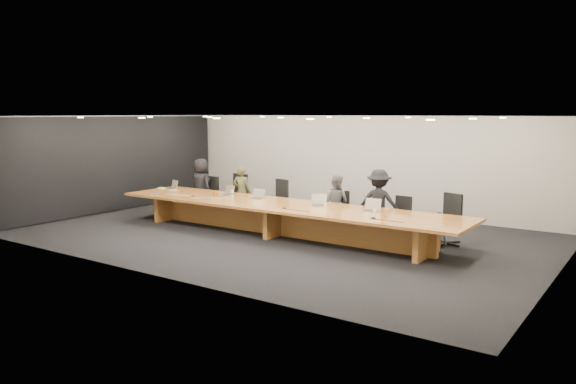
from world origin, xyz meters
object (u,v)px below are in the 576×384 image
chair_left (235,195)px  chair_mid_left (275,201)px  amber_mug (215,194)px  paper_cup_far (375,212)px  conference_table (281,214)px  laptop_d (318,200)px  chair_right (399,217)px  paper_cup_near (325,205)px  laptop_a (171,185)px  laptop_c (257,194)px  water_bottle (232,194)px  av_box (154,194)px  person_a (201,185)px  person_b (242,192)px  chair_far_left (208,195)px  person_c (336,203)px  person_d (379,203)px  chair_far_right (446,219)px  mic_center (284,208)px  laptop_e (371,205)px  laptop_b (226,190)px  chair_mid_right (339,211)px  mic_right (373,218)px  mic_left (193,196)px

chair_left → chair_mid_left: (1.49, -0.14, -0.02)m
amber_mug → paper_cup_far: amber_mug is taller
conference_table → laptop_d: size_ratio=25.87×
chair_right → paper_cup_near: 1.72m
laptop_a → laptop_c: bearing=18.2°
water_bottle → av_box: 2.16m
laptop_c → paper_cup_far: laptop_c is taller
chair_left → laptop_d: 3.54m
person_a → person_b: bearing=-169.8°
chair_far_left → av_box: chair_far_left is taller
person_c → laptop_d: bearing=94.5°
laptop_a → paper_cup_far: bearing=16.4°
person_a → person_d: bearing=-168.3°
chair_far_left → person_c: person_c is taller
person_a → laptop_c: size_ratio=4.98×
chair_mid_left → av_box: bearing=-127.4°
chair_far_right → mic_center: chair_far_right is taller
laptop_d → laptop_e: 1.34m
person_b → laptop_b: person_b is taller
chair_far_right → mic_center: size_ratio=9.70×
chair_left → laptop_c: size_ratio=3.83×
chair_mid_left → chair_mid_right: (1.91, 0.04, -0.09)m
chair_far_right → chair_mid_right: bearing=-159.4°
chair_right → mic_right: bearing=-75.5°
mic_left → chair_mid_right: bearing=24.4°
laptop_d → mic_center: bearing=-144.1°
chair_left → paper_cup_far: chair_left is taller
mic_left → chair_far_right: bearing=14.7°
person_a → laptop_c: bearing=173.3°
laptop_a → amber_mug: size_ratio=2.92×
person_d → av_box: size_ratio=8.03×
chair_left → chair_mid_left: size_ratio=1.03×
person_c → mic_left: size_ratio=11.67×
person_c → laptop_d: size_ratio=3.95×
chair_mid_left → laptop_d: size_ratio=3.35×
conference_table → amber_mug: (-2.17, 0.12, 0.29)m
av_box → mic_left: bearing=0.0°
chair_mid_left → person_d: bearing=18.6°
laptop_e → amber_mug: laptop_e is taller
person_d → mic_center: person_d is taller
laptop_a → chair_far_left: bearing=76.3°
paper_cup_far → mic_left: (-4.91, -0.42, -0.03)m
chair_far_right → person_b: bearing=-159.8°
conference_table → water_bottle: (-1.58, 0.11, 0.33)m
person_a → laptop_d: person_a is taller
amber_mug → mic_right: bearing=-6.7°
chair_left → water_bottle: bearing=-50.6°
person_c → laptop_c: size_ratio=4.37×
chair_mid_left → mic_center: chair_mid_left is taller
chair_far_right → laptop_a: chair_far_right is taller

